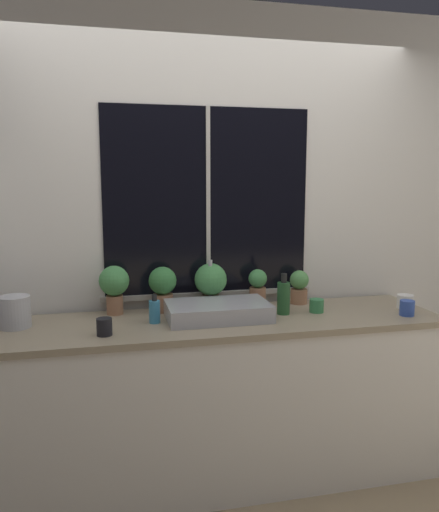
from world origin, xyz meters
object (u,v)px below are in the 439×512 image
object	(u,v)px
mug_black	(104,327)
potted_plant_far_right	(299,286)
sink	(218,310)
potted_plant_far_left	(114,285)
soap_bottle	(155,311)
mug_white	(405,301)
bottle_tall	(284,297)
mug_green	(317,306)
mug_blue	(407,308)
potted_plant_center	(211,282)
kettle	(15,311)
potted_plant_right	(258,287)
potted_plant_left	(163,286)

from	to	relation	value
mug_black	potted_plant_far_right	bearing A→B (deg)	18.39
sink	potted_plant_far_right	size ratio (longest dim) A/B	2.71
potted_plant_far_left	soap_bottle	distance (m)	0.32
mug_white	soap_bottle	bearing A→B (deg)	179.16
mug_white	potted_plant_far_right	bearing A→B (deg)	156.50
bottle_tall	mug_black	size ratio (longest dim) A/B	2.72
potted_plant_far_left	mug_green	bearing A→B (deg)	-10.85
bottle_tall	mug_blue	size ratio (longest dim) A/B	2.72
sink	potted_plant_center	size ratio (longest dim) A/B	2.06
potted_plant_center	soap_bottle	size ratio (longest dim) A/B	1.75
mug_green	kettle	distance (m)	1.64
sink	potted_plant_far_right	bearing A→B (deg)	21.60
potted_plant_right	mug_white	xyz separation A→B (m)	(0.84, -0.25, -0.08)
potted_plant_left	mug_blue	distance (m)	1.39
potted_plant_far_left	potted_plant_far_right	xyz separation A→B (m)	(1.11, 0.00, -0.06)
mug_green	kettle	world-z (taller)	kettle
potted_plant_right	mug_white	world-z (taller)	potted_plant_right
sink	mug_white	distance (m)	1.14
bottle_tall	sink	bearing A→B (deg)	-178.37
kettle	mug_green	bearing A→B (deg)	-2.31
mug_green	potted_plant_left	bearing A→B (deg)	165.83
potted_plant_far_left	soap_bottle	world-z (taller)	potted_plant_far_left
mug_white	mug_green	xyz separation A→B (m)	(-0.55, 0.03, -0.00)
potted_plant_center	mug_black	xyz separation A→B (m)	(-0.61, -0.39, -0.12)
potted_plant_far_right	mug_black	bearing A→B (deg)	-161.61
potted_plant_right	potted_plant_far_left	bearing A→B (deg)	180.00
sink	potted_plant_center	distance (m)	0.25
mug_white	kettle	bearing A→B (deg)	177.43
mug_white	potted_plant_right	bearing A→B (deg)	163.47
potted_plant_far_left	potted_plant_left	bearing A→B (deg)	0.00
potted_plant_far_right	potted_plant_left	bearing A→B (deg)	180.00
potted_plant_right	kettle	bearing A→B (deg)	-173.63
potted_plant_far_left	mug_white	bearing A→B (deg)	-8.41
sink	mug_blue	world-z (taller)	sink
potted_plant_far_right	kettle	world-z (taller)	potted_plant_far_right
potted_plant_far_left	mug_blue	world-z (taller)	potted_plant_far_left
potted_plant_left	soap_bottle	xyz separation A→B (m)	(-0.07, -0.23, -0.08)
sink	potted_plant_left	distance (m)	0.37
potted_plant_left	potted_plant_center	world-z (taller)	potted_plant_center
mug_black	kettle	world-z (taller)	kettle
potted_plant_center	mug_black	world-z (taller)	potted_plant_center
potted_plant_left	mug_black	xyz separation A→B (m)	(-0.33, -0.39, -0.11)
mug_green	potted_plant_center	bearing A→B (deg)	159.38
potted_plant_left	potted_plant_far_right	size ratio (longest dim) A/B	1.27
mug_white	kettle	world-z (taller)	kettle
bottle_tall	mug_black	world-z (taller)	bottle_tall
potted_plant_right	mug_black	bearing A→B (deg)	-156.70
potted_plant_right	mug_black	world-z (taller)	potted_plant_right
potted_plant_far_left	mug_green	size ratio (longest dim) A/B	3.40
mug_blue	kettle	world-z (taller)	kettle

